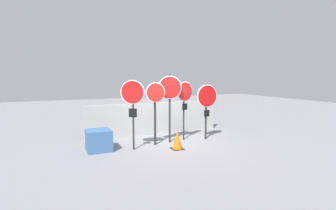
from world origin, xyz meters
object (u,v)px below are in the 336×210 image
(stop_sign_0, at_px, (133,99))
(stop_sign_4, at_px, (207,101))
(traffic_cone_0, at_px, (177,140))
(stop_sign_1, at_px, (155,102))
(storage_crate, at_px, (99,140))
(stop_sign_2, at_px, (170,94))
(stop_sign_3, at_px, (185,97))

(stop_sign_0, distance_m, stop_sign_4, 3.09)
(traffic_cone_0, bearing_deg, stop_sign_4, 23.98)
(stop_sign_1, xyz_separation_m, storage_crate, (-2.01, 0.14, -1.23))
(storage_crate, bearing_deg, stop_sign_2, -0.22)
(stop_sign_2, relative_size, stop_sign_4, 1.18)
(stop_sign_4, relative_size, storage_crate, 2.72)
(stop_sign_3, height_order, storage_crate, stop_sign_3)
(stop_sign_0, relative_size, traffic_cone_0, 3.76)
(stop_sign_2, height_order, traffic_cone_0, stop_sign_2)
(stop_sign_2, distance_m, storage_crate, 3.03)
(stop_sign_1, xyz_separation_m, stop_sign_2, (0.63, 0.13, 0.25))
(stop_sign_2, bearing_deg, stop_sign_1, -150.06)
(traffic_cone_0, bearing_deg, storage_crate, 159.63)
(stop_sign_4, height_order, traffic_cone_0, stop_sign_4)
(traffic_cone_0, xyz_separation_m, storage_crate, (-2.49, 0.93, 0.04))
(stop_sign_3, xyz_separation_m, storage_crate, (-3.32, -0.09, -1.35))
(traffic_cone_0, relative_size, storage_crate, 0.79)
(stop_sign_0, xyz_separation_m, stop_sign_2, (1.56, 0.40, 0.09))
(stop_sign_0, xyz_separation_m, traffic_cone_0, (1.42, -0.51, -1.45))
(stop_sign_1, bearing_deg, stop_sign_2, 14.04)
(stop_sign_2, xyz_separation_m, stop_sign_4, (1.51, -0.18, -0.30))
(stop_sign_0, bearing_deg, storage_crate, -171.05)
(stop_sign_0, bearing_deg, stop_sign_3, 42.64)
(stop_sign_4, bearing_deg, stop_sign_0, -176.12)
(stop_sign_0, xyz_separation_m, stop_sign_1, (0.93, 0.28, -0.17))
(stop_sign_3, height_order, stop_sign_4, stop_sign_3)
(stop_sign_2, height_order, stop_sign_3, stop_sign_2)
(stop_sign_1, bearing_deg, stop_sign_3, 12.55)
(stop_sign_3, distance_m, stop_sign_4, 0.89)
(stop_sign_2, xyz_separation_m, storage_crate, (-2.64, 0.01, -1.49))
(stop_sign_0, distance_m, stop_sign_3, 2.30)
(stop_sign_0, xyz_separation_m, storage_crate, (-1.08, 0.41, -1.40))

